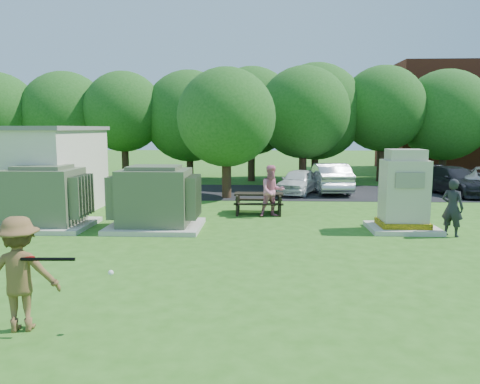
# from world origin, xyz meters

# --- Properties ---
(ground) EXTENTS (120.00, 120.00, 0.00)m
(ground) POSITION_xyz_m (0.00, 0.00, 0.00)
(ground) COLOR #2D6619
(ground) RESTS_ON ground
(parking_strip) EXTENTS (20.00, 6.00, 0.01)m
(parking_strip) POSITION_xyz_m (7.00, 13.50, 0.01)
(parking_strip) COLOR #232326
(parking_strip) RESTS_ON ground
(transformer_left) EXTENTS (3.00, 2.40, 2.07)m
(transformer_left) POSITION_xyz_m (-6.50, 4.50, 0.97)
(transformer_left) COLOR beige
(transformer_left) RESTS_ON ground
(transformer_right) EXTENTS (3.00, 2.40, 2.07)m
(transformer_right) POSITION_xyz_m (-2.80, 4.50, 0.97)
(transformer_right) COLOR beige
(transformer_right) RESTS_ON ground
(generator_cabinet) EXTENTS (2.15, 1.76, 2.61)m
(generator_cabinet) POSITION_xyz_m (5.22, 4.59, 1.14)
(generator_cabinet) COLOR beige
(generator_cabinet) RESTS_ON ground
(picnic_table) EXTENTS (1.86, 1.40, 0.80)m
(picnic_table) POSITION_xyz_m (0.56, 7.42, 0.50)
(picnic_table) COLOR black
(picnic_table) RESTS_ON ground
(batter) EXTENTS (1.34, 0.95, 1.88)m
(batter) POSITION_xyz_m (-3.22, -3.29, 0.94)
(batter) COLOR brown
(batter) RESTS_ON ground
(person_by_generator) EXTENTS (0.76, 0.74, 1.77)m
(person_by_generator) POSITION_xyz_m (6.47, 3.85, 0.88)
(person_by_generator) COLOR black
(person_by_generator) RESTS_ON ground
(person_at_picnic) EXTENTS (1.09, 0.95, 1.92)m
(person_at_picnic) POSITION_xyz_m (1.06, 6.78, 0.96)
(person_at_picnic) COLOR #D7728D
(person_at_picnic) RESTS_ON ground
(car_white) EXTENTS (2.69, 3.95, 1.25)m
(car_white) POSITION_xyz_m (2.50, 13.00, 0.62)
(car_white) COLOR white
(car_white) RESTS_ON ground
(car_silver_a) EXTENTS (1.90, 4.67, 1.51)m
(car_silver_a) POSITION_xyz_m (4.11, 13.67, 0.75)
(car_silver_a) COLOR #B7B8BD
(car_silver_a) RESTS_ON ground
(car_dark) EXTENTS (3.17, 5.07, 1.37)m
(car_dark) POSITION_xyz_m (10.25, 13.19, 0.68)
(car_dark) COLOR black
(car_dark) RESTS_ON ground
(batting_equipment) EXTENTS (1.47, 0.21, 0.32)m
(batting_equipment) POSITION_xyz_m (-2.57, -3.42, 1.19)
(batting_equipment) COLOR black
(batting_equipment) RESTS_ON ground
(tree_row) EXTENTS (41.30, 13.30, 7.30)m
(tree_row) POSITION_xyz_m (1.75, 18.50, 4.15)
(tree_row) COLOR #47301E
(tree_row) RESTS_ON ground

